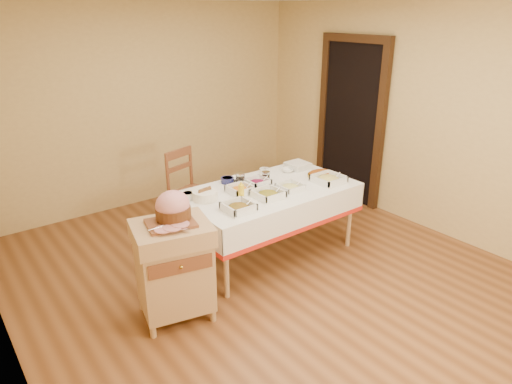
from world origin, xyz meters
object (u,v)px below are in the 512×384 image
Objects in this scene: bread_basket at (205,195)px; brass_platter at (320,174)px; preserve_jar_left at (240,179)px; butcher_cart at (174,265)px; ham_on_board at (173,209)px; dining_chair at (190,191)px; preserve_jar_right at (266,177)px; mustard_bottle at (241,191)px; plate_stack at (298,166)px; dining_table at (268,203)px.

brass_platter is (1.39, -0.18, -0.03)m from bread_basket.
preserve_jar_left is 0.53m from bread_basket.
brass_platter is (2.02, 0.34, 0.28)m from butcher_cart.
preserve_jar_left is (1.11, 0.62, -0.17)m from ham_on_board.
ham_on_board is 3.12× the size of preserve_jar_left.
preserve_jar_right is at bearing -58.36° from dining_chair.
mustard_bottle is at bearing -179.05° from brass_platter.
bread_basket is (0.59, 0.49, -0.18)m from ham_on_board.
butcher_cart reaches higher than plate_stack.
preserve_jar_left reaches higher than butcher_cart.
brass_platter is at bearing -19.59° from preserve_jar_left.
dining_chair is 1.30m from plate_stack.
mustard_bottle reaches higher than dining_table.
preserve_jar_right is (0.50, -0.81, 0.30)m from dining_chair.
preserve_jar_left reaches higher than brass_platter.
ham_on_board is 1.48m from preserve_jar_right.
preserve_jar_right is (1.38, 0.52, -0.18)m from ham_on_board.
mustard_bottle is (-0.39, -0.06, 0.24)m from dining_table.
bread_basket is at bearing 145.56° from mustard_bottle.
brass_platter is (0.60, -0.21, -0.03)m from preserve_jar_right.
mustard_bottle reaches higher than plate_stack.
preserve_jar_right is 0.64m from brass_platter.
preserve_jar_right is at bearing 58.50° from dining_table.
preserve_jar_left is at bearing 160.41° from brass_platter.
bread_basket is at bearing 39.30° from butcher_cart.
mustard_bottle is at bearing -34.44° from bread_basket.
preserve_jar_left is at bearing 29.39° from butcher_cart.
ham_on_board is at bearing -164.78° from dining_table.
dining_table is 0.76m from plate_stack.
ham_on_board reaches higher than butcher_cart.
dining_chair is 8.81× the size of preserve_jar_right.
butcher_cart is 1.55m from preserve_jar_right.
ham_on_board is 0.79m from bread_basket.
mustard_bottle is 0.73× the size of bread_basket.
dining_chair is at bearing 70.99° from bread_basket.
plate_stack is (0.67, 0.29, 0.20)m from dining_table.
bread_basket is (-0.79, -0.03, -0.00)m from preserve_jar_right.
plate_stack is (1.06, 0.35, -0.05)m from mustard_bottle.
ham_on_board is 2.02m from brass_platter.
dining_chair is (0.92, 1.36, 0.01)m from butcher_cart.
bread_basket is at bearing 172.55° from brass_platter.
plate_stack is at bearing 18.10° from ham_on_board.
bread_basket is (0.63, 0.52, 0.31)m from butcher_cart.
dining_chair is at bearing 55.79° from butcher_cart.
mustard_bottle is 0.77× the size of plate_stack.
plate_stack is at bearing 18.21° from mustard_bottle.
preserve_jar_right is (0.11, 0.17, 0.21)m from dining_table.
brass_platter is (0.04, -0.33, -0.02)m from plate_stack.
dining_table is 1.83× the size of dining_chair.
mustard_bottle is (-0.49, -0.23, 0.03)m from preserve_jar_right.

